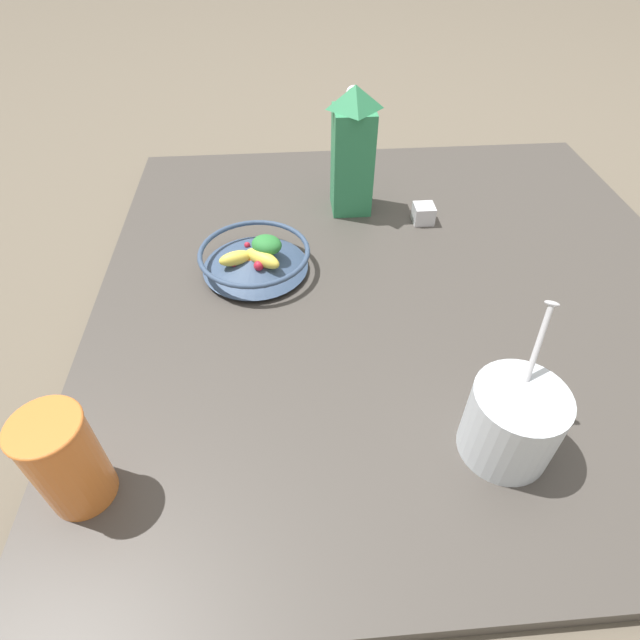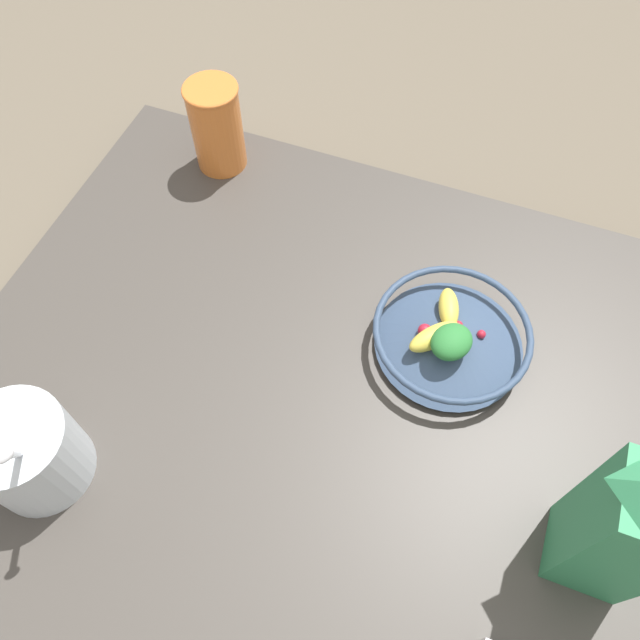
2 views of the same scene
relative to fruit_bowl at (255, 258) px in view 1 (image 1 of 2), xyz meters
name	(u,v)px [view 1 (image 1 of 2)]	position (x,y,z in m)	size (l,w,h in m)	color
ground_plane	(402,296)	(-0.29, 0.07, -0.06)	(6.00, 6.00, 0.00)	#665B4C
countertop	(403,290)	(-0.29, 0.07, -0.05)	(1.18, 1.18, 0.03)	#47423D
fruit_bowl	(255,258)	(0.00, 0.00, 0.00)	(0.22, 0.22, 0.08)	#384C6B
milk_carton	(353,151)	(-0.22, -0.22, 0.11)	(0.09, 0.09, 0.28)	#338C59
yogurt_tub	(513,420)	(-0.35, 0.43, 0.03)	(0.13, 0.14, 0.22)	silver
drinking_cup	(65,460)	(0.22, 0.46, 0.05)	(0.09, 0.09, 0.15)	orange
spice_jar	(423,214)	(-0.37, -0.15, -0.01)	(0.04, 0.04, 0.04)	silver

